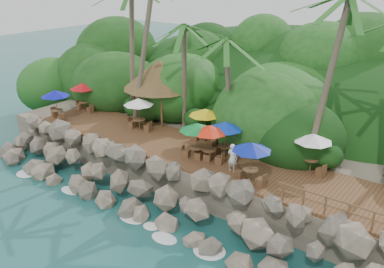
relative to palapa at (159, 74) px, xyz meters
The scene contains 11 objects.
ground 12.55m from the palapa, 58.67° to the right, with size 140.00×140.00×0.00m, color #19514F.
land_base 9.91m from the palapa, 48.28° to the left, with size 32.00×25.20×2.10m, color gray.
jungle_hill 16.21m from the palapa, 67.53° to the left, with size 44.80×28.00×15.40m, color #143811.
seawall 10.56m from the palapa, 52.38° to the right, with size 29.00×4.00×2.30m, color gray, non-canonical shape.
terrace 7.66m from the palapa, 31.23° to the right, with size 26.00×5.00×0.20m, color brown.
jungle_foliage 9.86m from the palapa, 43.50° to the left, with size 44.00×16.00×12.00m, color #143811, non-canonical shape.
foam_line 12.31m from the palapa, 57.85° to the right, with size 25.20×0.80×0.06m.
palapa is the anchor object (origin of this frame).
dining_clusters 5.93m from the palapa, 37.40° to the right, with size 21.32×5.37×2.35m.
railing 18.37m from the palapa, 18.83° to the right, with size 8.30×0.10×1.00m.
waiter 10.91m from the palapa, 25.84° to the right, with size 0.63×0.42×1.74m, color white.
Camera 1 is at (15.37, -14.30, 13.43)m, focal length 40.13 mm.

